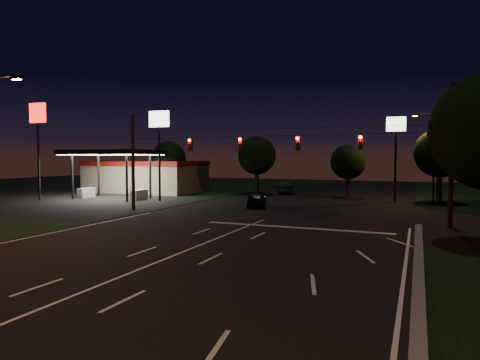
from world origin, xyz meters
The scene contains 18 objects.
ground centered at (0.00, 0.00, 0.00)m, with size 140.00×140.00×0.00m, color black.
cross_street_left centered at (-20.00, 16.00, 0.00)m, with size 20.00×16.00×0.02m, color black.
center_line centered at (0.00, -6.00, 0.01)m, with size 0.14×40.00×0.01m, color silver.
stop_bar centered at (3.00, 11.50, 0.01)m, with size 12.00×0.50×0.01m, color silver.
utility_pole_right centered at (12.00, 15.00, 0.00)m, with size 0.30×0.30×9.00m, color black.
utility_pole_left centered at (-12.00, 15.00, 0.00)m, with size 0.28×0.28×8.00m, color black.
signal_span centered at (0.00, 14.96, 5.50)m, with size 24.00×0.40×1.56m.
gas_station centered at (-21.86, 30.39, 2.38)m, with size 14.20×16.10×5.25m.
pole_sign_left_near centered at (-14.00, 22.00, 6.98)m, with size 2.20×0.30×9.10m.
pole_sign_left_far centered at (-26.00, 18.00, 7.61)m, with size 2.00×0.30×10.00m.
pole_sign_right centered at (8.00, 30.00, 6.24)m, with size 1.80×0.30×8.40m.
street_light_right_far centered at (11.24, 32.00, 5.24)m, with size 2.20×0.35×9.00m.
tree_far_a centered at (-17.98, 30.12, 4.26)m, with size 4.20×4.20×6.42m.
tree_far_b centered at (-7.98, 34.13, 4.61)m, with size 4.60×4.60×6.98m.
tree_far_c centered at (3.02, 33.10, 3.90)m, with size 3.80×3.80×5.86m.
tree_far_d centered at (12.02, 31.13, 4.83)m, with size 4.80×4.80×7.30m.
car_oncoming_a centered at (-3.22, 21.20, 0.73)m, with size 1.72×4.27×1.45m, color black.
car_oncoming_b centered at (-4.91, 35.97, 0.76)m, with size 1.61×4.62×1.52m, color black.
Camera 1 is at (10.13, -14.58, 4.42)m, focal length 32.00 mm.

